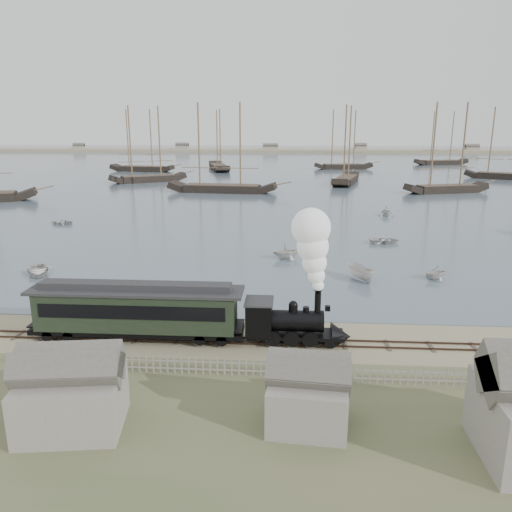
{
  "coord_description": "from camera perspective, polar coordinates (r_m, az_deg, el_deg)",
  "views": [
    {
      "loc": [
        0.87,
        -34.95,
        15.14
      ],
      "look_at": [
        -2.06,
        8.92,
        3.5
      ],
      "focal_mm": 35.0,
      "sensor_mm": 36.0,
      "label": 1
    }
  ],
  "objects": [
    {
      "name": "rowboat_0",
      "position": [
        56.27,
        -23.68,
        -1.52
      ],
      "size": [
        5.29,
        4.8,
        0.9
      ],
      "primitive_type": "imported",
      "rotation": [
        0.0,
        0.0,
        0.5
      ],
      "color": "beige",
      "rests_on": "harbor_water"
    },
    {
      "name": "locomotive",
      "position": [
        34.71,
        5.91,
        -3.43
      ],
      "size": [
        7.49,
        2.8,
        9.34
      ],
      "color": "black",
      "rests_on": "ground"
    },
    {
      "name": "schooner_7",
      "position": [
        172.47,
        -4.32,
        13.1
      ],
      "size": [
        11.27,
        24.38,
        20.0
      ],
      "primitive_type": null,
      "rotation": [
        0.0,
        0.0,
        1.82
      ],
      "color": "black",
      "rests_on": "harbor_water"
    },
    {
      "name": "rowboat_1",
      "position": [
        57.7,
        3.51,
        0.55
      ],
      "size": [
        3.87,
        4.14,
        1.76
      ],
      "primitive_type": "imported",
      "rotation": [
        0.0,
        0.0,
        1.93
      ],
      "color": "beige",
      "rests_on": "harbor_water"
    },
    {
      "name": "schooner_9",
      "position": [
        207.14,
        20.61,
        12.51
      ],
      "size": [
        21.39,
        9.83,
        20.0
      ],
      "primitive_type": null,
      "rotation": [
        0.0,
        0.0,
        0.25
      ],
      "color": "black",
      "rests_on": "harbor_water"
    },
    {
      "name": "ground",
      "position": [
        38.1,
        2.22,
        -8.6
      ],
      "size": [
        600.0,
        600.0,
        0.0
      ],
      "primitive_type": "plane",
      "color": "tan",
      "rests_on": "ground"
    },
    {
      "name": "beached_dinghy",
      "position": [
        41.96,
        -19.9,
        -6.69
      ],
      "size": [
        3.03,
        3.96,
        0.76
      ],
      "primitive_type": "imported",
      "rotation": [
        0.0,
        0.0,
        1.68
      ],
      "color": "beige",
      "rests_on": "ground"
    },
    {
      "name": "shed_left",
      "position": [
        28.79,
        -20.03,
        -17.89
      ],
      "size": [
        5.0,
        4.0,
        4.1
      ],
      "primitive_type": null,
      "color": "gray",
      "rests_on": "ground"
    },
    {
      "name": "picket_fence_east",
      "position": [
        33.43,
        24.41,
        -13.53
      ],
      "size": [
        15.0,
        0.1,
        1.2
      ],
      "primitive_type": null,
      "color": "gray",
      "rests_on": "ground"
    },
    {
      "name": "rowboat_3",
      "position": [
        67.28,
        14.5,
        1.75
      ],
      "size": [
        3.01,
        4.04,
        0.8
      ],
      "primitive_type": "imported",
      "rotation": [
        0.0,
        0.0,
        1.64
      ],
      "color": "beige",
      "rests_on": "harbor_water"
    },
    {
      "name": "schooner_5",
      "position": [
        159.04,
        26.95,
        11.43
      ],
      "size": [
        21.38,
        13.83,
        20.0
      ],
      "primitive_type": null,
      "rotation": [
        0.0,
        0.0,
        -0.46
      ],
      "color": "black",
      "rests_on": "harbor_water"
    },
    {
      "name": "schooner_1",
      "position": [
        138.51,
        -12.4,
        12.39
      ],
      "size": [
        19.94,
        14.74,
        20.0
      ],
      "primitive_type": null,
      "rotation": [
        0.0,
        0.0,
        0.55
      ],
      "color": "black",
      "rests_on": "harbor_water"
    },
    {
      "name": "schooner_3",
      "position": [
        133.96,
        10.43,
        12.42
      ],
      "size": [
        10.21,
        22.09,
        20.0
      ],
      "primitive_type": null,
      "rotation": [
        0.0,
        0.0,
        1.32
      ],
      "color": "black",
      "rests_on": "harbor_water"
    },
    {
      "name": "schooner_8",
      "position": [
        178.02,
        10.09,
        12.97
      ],
      "size": [
        20.34,
        7.33,
        20.0
      ],
      "primitive_type": null,
      "rotation": [
        0.0,
        0.0,
        0.14
      ],
      "color": "black",
      "rests_on": "harbor_water"
    },
    {
      "name": "passenger_coach",
      "position": [
        36.96,
        -13.47,
        -5.87
      ],
      "size": [
        15.34,
        2.96,
        3.72
      ],
      "color": "black",
      "rests_on": "ground"
    },
    {
      "name": "rowboat_2",
      "position": [
        50.83,
        11.78,
        -1.85
      ],
      "size": [
        4.2,
        3.18,
        1.53
      ],
      "primitive_type": "imported",
      "rotation": [
        0.0,
        0.0,
        3.63
      ],
      "color": "beige",
      "rests_on": "harbor_water"
    },
    {
      "name": "schooner_6",
      "position": [
        170.79,
        -13.07,
        12.75
      ],
      "size": [
        22.03,
        8.47,
        20.0
      ],
      "primitive_type": null,
      "rotation": [
        0.0,
        0.0,
        -0.17
      ],
      "color": "black",
      "rests_on": "harbor_water"
    },
    {
      "name": "far_spit",
      "position": [
        285.35,
        3.71,
        11.76
      ],
      "size": [
        500.0,
        20.0,
        1.8
      ],
      "primitive_type": "cube",
      "color": "tan",
      "rests_on": "ground"
    },
    {
      "name": "harbor_water",
      "position": [
        205.51,
        3.62,
        10.58
      ],
      "size": [
        600.0,
        336.0,
        0.06
      ],
      "primitive_type": "cube",
      "color": "#4B5C6C",
      "rests_on": "ground"
    },
    {
      "name": "picket_fence_west",
      "position": [
        32.63,
        -9.95,
        -13.06
      ],
      "size": [
        19.0,
        0.1,
        1.2
      ],
      "primitive_type": null,
      "color": "gray",
      "rests_on": "ground"
    },
    {
      "name": "shed_mid",
      "position": [
        27.52,
        5.85,
        -18.64
      ],
      "size": [
        4.0,
        3.5,
        3.6
      ],
      "primitive_type": null,
      "color": "gray",
      "rests_on": "ground"
    },
    {
      "name": "schooner_2",
      "position": [
        114.66,
        -3.96,
        12.25
      ],
      "size": [
        25.2,
        8.09,
        20.0
      ],
      "primitive_type": null,
      "rotation": [
        0.0,
        0.0,
        -0.1
      ],
      "color": "black",
      "rests_on": "harbor_water"
    },
    {
      "name": "rowboat_4",
      "position": [
        53.23,
        19.89,
        -1.76
      ],
      "size": [
        3.19,
        3.36,
        1.39
      ],
      "primitive_type": "imported",
      "rotation": [
        0.0,
        0.0,
        5.16
      ],
      "color": "beige",
      "rests_on": "harbor_water"
    },
    {
      "name": "rail_track",
      "position": [
        36.25,
        2.13,
        -9.79
      ],
      "size": [
        120.0,
        1.8,
        0.16
      ],
      "color": "#39271F",
      "rests_on": "ground"
    },
    {
      "name": "schooner_4",
      "position": [
        121.6,
        21.3,
        11.45
      ],
      "size": [
        20.06,
        10.05,
        20.0
      ],
      "primitive_type": null,
      "rotation": [
        0.0,
        0.0,
        0.3
      ],
      "color": "black",
      "rests_on": "harbor_water"
    },
    {
      "name": "rowboat_6",
      "position": [
        83.49,
        -21.38,
        3.65
      ],
      "size": [
        2.93,
        3.77,
        0.72
      ],
      "primitive_type": "imported",
      "rotation": [
        0.0,
        0.0,
        4.57
      ],
      "color": "beige",
      "rests_on": "harbor_water"
    },
    {
      "name": "rowboat_7",
      "position": [
        87.92,
        14.64,
        4.99
      ],
      "size": [
        3.28,
        2.91,
        1.58
      ],
      "primitive_type": "imported",
      "rotation": [
        0.0,
        0.0,
        0.11
      ],
      "color": "beige",
      "rests_on": "harbor_water"
    }
  ]
}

